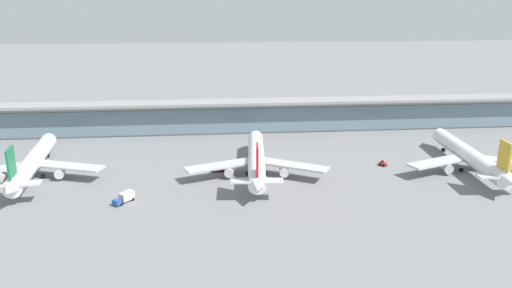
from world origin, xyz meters
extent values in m
plane|color=slate|center=(0.00, 0.00, 0.00)|extent=(1200.00, 1200.00, 0.00)
cylinder|color=white|center=(-78.84, 11.14, 5.51)|extent=(11.32, 55.44, 5.81)
cone|color=white|center=(-81.84, 40.88, 5.51)|extent=(6.20, 5.78, 5.70)
cone|color=white|center=(-75.87, -18.32, 6.10)|extent=(5.85, 6.89, 5.23)
cube|color=black|center=(-81.51, 37.57, 6.53)|extent=(4.58, 2.83, 0.70)
cube|color=#B7BABF|center=(-65.87, 7.36, 4.50)|extent=(25.74, 14.69, 0.70)
cylinder|color=silver|center=(-87.75, 4.56, 2.49)|extent=(3.61, 4.51, 3.21)
cylinder|color=silver|center=(-68.80, 6.47, 2.49)|extent=(3.61, 4.51, 3.21)
cube|color=#14703D|center=(-76.37, -13.30, 12.93)|extent=(1.40, 7.05, 9.02)
cube|color=#B7BABF|center=(-76.27, -14.30, 6.39)|extent=(16.40, 6.00, 0.50)
cylinder|color=black|center=(-81.73, 7.82, 0.70)|extent=(1.34, 1.52, 1.40)
cylinder|color=black|center=(-75.35, 8.47, 0.70)|extent=(1.34, 1.52, 1.40)
cylinder|color=black|center=(-81.06, 33.08, 0.70)|extent=(1.34, 1.52, 1.40)
cylinder|color=white|center=(-0.78, 6.96, 5.51)|extent=(10.60, 55.44, 5.81)
cone|color=white|center=(1.82, 36.74, 5.51)|extent=(6.13, 5.71, 5.70)
cone|color=white|center=(-3.37, -22.53, 6.10)|extent=(5.77, 6.83, 5.23)
cube|color=black|center=(1.53, 33.42, 6.53)|extent=(4.55, 2.78, 0.70)
cube|color=#B7BABF|center=(-13.71, 3.01, 4.50)|extent=(25.70, 14.97, 0.70)
cube|color=#B7BABF|center=(11.26, 0.82, 4.50)|extent=(24.79, 18.41, 0.70)
cylinder|color=silver|center=(-10.76, 2.16, 2.49)|extent=(3.56, 4.47, 3.21)
cylinder|color=silver|center=(8.21, 0.50, 2.49)|extent=(3.56, 4.47, 3.21)
cube|color=red|center=(-2.93, -17.51, 12.93)|extent=(1.31, 7.05, 9.02)
cube|color=#B7BABF|center=(-3.01, -18.51, 6.39)|extent=(16.36, 5.79, 0.50)
cylinder|color=black|center=(-4.24, 4.24, 0.70)|extent=(1.32, 1.50, 1.40)
cylinder|color=black|center=(2.15, 3.68, 0.70)|extent=(1.32, 1.50, 1.40)
cylinder|color=black|center=(1.14, 28.93, 0.70)|extent=(1.32, 1.50, 1.40)
cylinder|color=white|center=(76.39, 3.54, 5.51)|extent=(10.31, 55.43, 5.81)
cone|color=white|center=(78.84, 33.33, 5.51)|extent=(6.11, 5.68, 5.70)
cone|color=white|center=(73.96, -25.97, 6.10)|extent=(5.74, 6.80, 5.23)
cube|color=black|center=(78.56, 30.01, 6.53)|extent=(4.54, 2.76, 0.70)
cube|color=#B7BABF|center=(63.48, -0.48, 4.50)|extent=(25.68, 15.08, 0.70)
cube|color=#B7BABF|center=(88.46, -2.53, 4.50)|extent=(24.83, 18.31, 0.70)
cylinder|color=silver|center=(66.43, -1.31, 2.49)|extent=(3.54, 4.46, 3.21)
cylinder|color=silver|center=(85.42, -2.87, 2.49)|extent=(3.54, 4.46, 3.21)
cube|color=gold|center=(74.37, -20.94, 12.93)|extent=(1.27, 7.05, 9.02)
cube|color=#B7BABF|center=(74.29, -21.94, 6.39)|extent=(16.35, 5.71, 0.50)
cylinder|color=black|center=(72.94, 0.80, 0.70)|extent=(1.31, 1.50, 1.40)
cylinder|color=black|center=(79.34, 0.28, 0.70)|extent=(1.31, 1.50, 1.40)
cylinder|color=black|center=(78.19, 25.52, 0.70)|extent=(1.31, 1.50, 1.40)
cube|color=#B21E1E|center=(-14.61, 9.49, 0.75)|extent=(4.95, 2.26, 0.60)
cube|color=black|center=(-12.20, 9.25, 1.84)|extent=(4.02, 1.28, 1.72)
cylinder|color=black|center=(-12.86, 10.15, 0.45)|extent=(0.92, 0.37, 0.90)
cylinder|color=black|center=(-13.02, 8.50, 0.45)|extent=(0.92, 0.37, 0.90)
cylinder|color=black|center=(-16.20, 10.47, 0.45)|extent=(0.92, 0.37, 0.90)
cylinder|color=black|center=(-16.37, 8.83, 0.45)|extent=(0.92, 0.37, 0.90)
cube|color=silver|center=(-88.17, 15.44, 0.75)|extent=(4.01, 5.04, 0.60)
cube|color=black|center=(-86.92, 17.52, 1.84)|extent=(2.81, 3.85, 1.72)
cylinder|color=black|center=(-88.02, 17.30, 0.45)|extent=(0.70, 0.92, 0.90)
cylinder|color=black|center=(-86.60, 16.45, 0.45)|extent=(0.70, 0.92, 0.90)
cylinder|color=black|center=(-89.75, 14.42, 0.45)|extent=(0.70, 0.92, 0.90)
cylinder|color=black|center=(-88.33, 13.57, 0.45)|extent=(0.70, 0.92, 0.90)
cube|color=#B21E1E|center=(47.06, 9.88, 0.90)|extent=(2.86, 3.15, 0.90)
cube|color=black|center=(46.89, 10.12, 1.70)|extent=(0.98, 0.98, 0.70)
cylinder|color=black|center=(48.22, 9.51, 0.45)|extent=(0.76, 0.89, 0.90)
cylinder|color=black|center=(47.06, 8.67, 0.45)|extent=(0.76, 0.89, 0.90)
cylinder|color=black|center=(47.07, 11.09, 0.45)|extent=(0.76, 0.89, 0.90)
cylinder|color=black|center=(45.91, 10.26, 0.45)|extent=(0.76, 0.89, 0.90)
cube|color=#234C9E|center=(-45.48, -18.72, 1.20)|extent=(2.92, 2.83, 1.50)
cube|color=black|center=(-45.97, -19.36, 1.50)|extent=(1.72, 1.35, 0.70)
cube|color=silver|center=(-43.00, -15.46, 1.85)|extent=(4.62, 5.05, 2.50)
cylinder|color=black|center=(-44.16, -18.73, 0.45)|extent=(0.77, 0.89, 0.90)
cylinder|color=black|center=(-45.84, -17.45, 0.45)|extent=(0.77, 0.89, 0.90)
cylinder|color=black|center=(-41.25, -14.91, 0.45)|extent=(0.77, 0.89, 0.90)
cylinder|color=black|center=(-42.93, -13.63, 0.45)|extent=(0.77, 0.89, 0.90)
cube|color=#B2ADA3|center=(0.00, 65.48, 7.00)|extent=(270.68, 8.00, 14.00)
cube|color=slate|center=(0.00, 61.18, 6.30)|extent=(265.27, 0.50, 11.20)
cube|color=gray|center=(0.00, 63.48, 14.60)|extent=(276.09, 12.80, 1.20)
camera|label=1|loc=(-17.17, -158.50, 58.91)|focal=34.43mm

